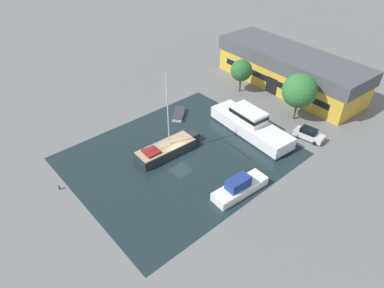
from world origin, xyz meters
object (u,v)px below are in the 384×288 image
object	(u,v)px
warehouse_building	(289,69)
sailboat_moored	(167,149)
small_dinghy	(179,114)
motor_cruiser	(250,125)
quay_tree_near_building	(299,91)
quay_tree_by_water	(241,70)
cabin_boat	(240,187)
parked_car	(309,134)

from	to	relation	value
warehouse_building	sailboat_moored	size ratio (longest dim) A/B	2.44
warehouse_building	small_dinghy	xyz separation A→B (m)	(-5.05, -21.19, -2.90)
warehouse_building	motor_cruiser	xyz separation A→B (m)	(5.25, -16.30, -1.90)
quay_tree_near_building	small_dinghy	size ratio (longest dim) A/B	1.94
motor_cruiser	small_dinghy	size ratio (longest dim) A/B	3.60
warehouse_building	quay_tree_by_water	bearing A→B (deg)	-115.44
quay_tree_near_building	sailboat_moored	world-z (taller)	sailboat_moored
sailboat_moored	quay_tree_by_water	bearing A→B (deg)	107.55
warehouse_building	motor_cruiser	distance (m)	17.22
warehouse_building	sailboat_moored	bearing A→B (deg)	-84.48
warehouse_building	cabin_boat	size ratio (longest dim) A/B	3.79
cabin_boat	quay_tree_by_water	bearing A→B (deg)	136.12
motor_cruiser	cabin_boat	size ratio (longest dim) A/B	1.88
warehouse_building	motor_cruiser	world-z (taller)	warehouse_building
motor_cruiser	parked_car	bearing A→B (deg)	-47.70
parked_car	quay_tree_by_water	bearing A→B (deg)	-110.38
quay_tree_near_building	quay_tree_by_water	xyz separation A→B (m)	(-11.68, 0.41, -0.95)
sailboat_moored	small_dinghy	size ratio (longest dim) A/B	2.97
parked_car	cabin_boat	size ratio (longest dim) A/B	0.60
motor_cruiser	quay_tree_by_water	bearing A→B (deg)	53.58
quay_tree_near_building	quay_tree_by_water	distance (m)	11.73
quay_tree_near_building	motor_cruiser	distance (m)	9.01
sailboat_moored	motor_cruiser	distance (m)	12.74
warehouse_building	quay_tree_near_building	bearing A→B (deg)	-45.17
sailboat_moored	small_dinghy	xyz separation A→B (m)	(-6.23, 7.16, -0.41)
sailboat_moored	cabin_boat	distance (m)	11.59
warehouse_building	small_dinghy	bearing A→B (deg)	-100.26
quay_tree_near_building	cabin_boat	bearing A→B (deg)	-74.01
quay_tree_near_building	sailboat_moored	xyz separation A→B (m)	(-6.21, -20.06, -4.13)
quay_tree_by_water	parked_car	distance (m)	16.80
warehouse_building	cabin_boat	xyz separation A→B (m)	(12.63, -26.62, -2.41)
quay_tree_near_building	parked_car	xyz separation A→B (m)	(4.48, -2.96, -4.05)
small_dinghy	parked_car	bearing A→B (deg)	169.79
motor_cruiser	small_dinghy	world-z (taller)	motor_cruiser
quay_tree_by_water	small_dinghy	world-z (taller)	quay_tree_by_water
sailboat_moored	small_dinghy	world-z (taller)	sailboat_moored
quay_tree_by_water	motor_cruiser	bearing A→B (deg)	-41.40
sailboat_moored	motor_cruiser	xyz separation A→B (m)	(4.07, 12.05, 0.59)
warehouse_building	parked_car	distance (m)	16.53
warehouse_building	parked_car	bearing A→B (deg)	-40.33
quay_tree_by_water	cabin_boat	bearing A→B (deg)	-47.90
sailboat_moored	motor_cruiser	world-z (taller)	sailboat_moored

